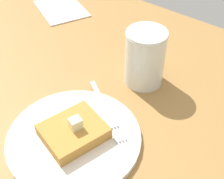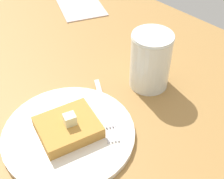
{
  "view_description": "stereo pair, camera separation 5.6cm",
  "coord_description": "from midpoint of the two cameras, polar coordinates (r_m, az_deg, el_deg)",
  "views": [
    {
      "loc": [
        30.0,
        -21.72,
        44.77
      ],
      "look_at": [
        4.29,
        10.62,
        7.03
      ],
      "focal_mm": 50.0,
      "sensor_mm": 36.0,
      "label": 1
    },
    {
      "loc": [
        34.13,
        -17.96,
        44.77
      ],
      "look_at": [
        4.29,
        10.62,
        7.03
      ],
      "focal_mm": 50.0,
      "sensor_mm": 36.0,
      "label": 2
    }
  ],
  "objects": [
    {
      "name": "plate",
      "position": [
        0.54,
        -9.92,
        -8.81
      ],
      "size": [
        22.76,
        22.76,
        1.01
      ],
      "color": "silver",
      "rests_on": "table_surface"
    },
    {
      "name": "toast_slice_center",
      "position": [
        0.53,
        -10.12,
        -7.74
      ],
      "size": [
        10.67,
        11.7,
        2.23
      ],
      "primitive_type": "cube",
      "rotation": [
        0.0,
        0.0,
        -0.26
      ],
      "color": "#BA8236",
      "rests_on": "plate"
    },
    {
      "name": "napkin",
      "position": [
        0.92,
        -11.07,
        14.27
      ],
      "size": [
        18.88,
        16.89,
        0.3
      ],
      "primitive_type": "cube",
      "rotation": [
        0.0,
        0.0,
        -0.42
      ],
      "color": "beige",
      "rests_on": "table_surface"
    },
    {
      "name": "butter_pat_primary",
      "position": [
        0.51,
        -9.83,
        -6.28
      ],
      "size": [
        2.25,
        2.37,
        1.92
      ],
      "primitive_type": "cube",
      "rotation": [
        0.0,
        0.0,
        1.25
      ],
      "color": "beige",
      "rests_on": "toast_slice_center"
    },
    {
      "name": "table_surface",
      "position": [
        0.58,
        -12.93,
        -8.18
      ],
      "size": [
        100.45,
        100.45,
        2.53
      ],
      "primitive_type": "cube",
      "color": "olive",
      "rests_on": "ground"
    },
    {
      "name": "fork",
      "position": [
        0.56,
        -3.71,
        -4.39
      ],
      "size": [
        14.42,
        9.53,
        0.36
      ],
      "color": "silver",
      "rests_on": "plate"
    },
    {
      "name": "syrup_jar",
      "position": [
        0.61,
        3.42,
        5.29
      ],
      "size": [
        8.02,
        8.02,
        11.62
      ],
      "color": "#381309",
      "rests_on": "table_surface"
    }
  ]
}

